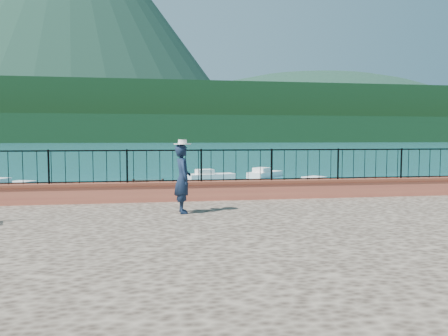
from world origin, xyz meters
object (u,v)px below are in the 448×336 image
object	(u,v)px
boat_1	(209,192)
boat_4	(211,174)
boat_2	(319,182)
boat_3	(4,184)
boat_5	(265,172)
person	(183,179)
boat_0	(137,194)

from	to	relation	value
boat_1	boat_4	distance (m)	10.92
boat_2	boat_3	xyz separation A→B (m)	(-18.69, 2.16, 0.00)
boat_1	boat_2	size ratio (longest dim) A/B	1.15
boat_2	boat_5	world-z (taller)	same
boat_3	boat_5	size ratio (longest dim) A/B	1.15
boat_1	boat_3	world-z (taller)	same
person	boat_3	distance (m)	18.90
boat_0	boat_1	bearing A→B (deg)	-3.57
boat_1	person	bearing A→B (deg)	-82.60
boat_2	boat_3	bearing A→B (deg)	141.52
boat_5	person	bearing A→B (deg)	-154.82
person	boat_5	xyz separation A→B (m)	(8.12, 22.55, -1.67)
boat_4	boat_0	bearing A→B (deg)	-127.28
boat_5	boat_2	bearing A→B (deg)	-126.80
boat_2	boat_5	distance (m)	8.46
boat_3	boat_4	bearing A→B (deg)	-44.56
boat_0	boat_1	world-z (taller)	same
boat_1	boat_2	world-z (taller)	same
boat_2	boat_3	world-z (taller)	same
boat_1	boat_4	world-z (taller)	same
person	boat_4	bearing A→B (deg)	-14.96
person	boat_1	size ratio (longest dim) A/B	0.43
boat_5	boat_4	bearing A→B (deg)	152.09
boat_2	boat_4	world-z (taller)	same
person	boat_5	distance (m)	24.03
boat_0	boat_4	bearing A→B (deg)	60.02
boat_0	boat_4	world-z (taller)	same
boat_0	boat_1	distance (m)	3.55
boat_0	boat_2	size ratio (longest dim) A/B	1.14
boat_3	boat_4	size ratio (longest dim) A/B	1.15
boat_4	boat_5	size ratio (longest dim) A/B	1.01
boat_2	boat_5	size ratio (longest dim) A/B	1.02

